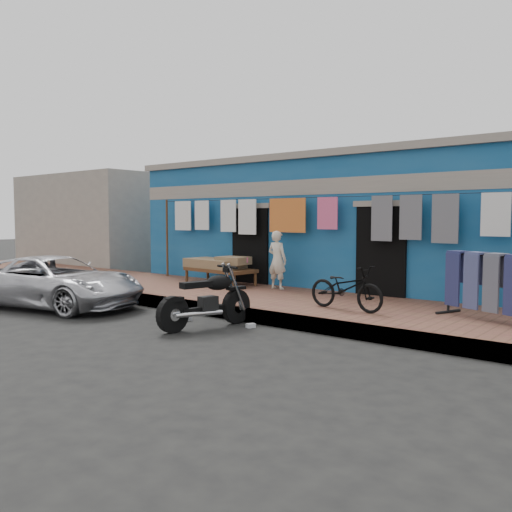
{
  "coord_description": "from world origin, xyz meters",
  "views": [
    {
      "loc": [
        6.32,
        -5.76,
        1.86
      ],
      "look_at": [
        0.0,
        2.0,
        1.15
      ],
      "focal_mm": 38.0,
      "sensor_mm": 36.0,
      "label": 1
    }
  ],
  "objects_px": {
    "car": "(55,281)",
    "bicycle": "(346,283)",
    "charpoy": "(220,271)",
    "seated_person": "(277,260)",
    "motorcycle": "(206,298)",
    "jeans_rack": "(507,288)"
  },
  "relations": [
    {
      "from": "car",
      "to": "jeans_rack",
      "type": "distance_m",
      "value": 8.49
    },
    {
      "from": "bicycle",
      "to": "charpoy",
      "type": "bearing_deg",
      "value": 77.79
    },
    {
      "from": "seated_person",
      "to": "charpoy",
      "type": "distance_m",
      "value": 1.67
    },
    {
      "from": "bicycle",
      "to": "motorcycle",
      "type": "bearing_deg",
      "value": 142.34
    },
    {
      "from": "car",
      "to": "bicycle",
      "type": "distance_m",
      "value": 5.99
    },
    {
      "from": "car",
      "to": "seated_person",
      "type": "relative_size",
      "value": 2.97
    },
    {
      "from": "car",
      "to": "bicycle",
      "type": "bearing_deg",
      "value": -81.4
    },
    {
      "from": "seated_person",
      "to": "motorcycle",
      "type": "relative_size",
      "value": 0.79
    },
    {
      "from": "car",
      "to": "motorcycle",
      "type": "height_order",
      "value": "car"
    },
    {
      "from": "motorcycle",
      "to": "charpoy",
      "type": "distance_m",
      "value": 4.04
    },
    {
      "from": "seated_person",
      "to": "jeans_rack",
      "type": "distance_m",
      "value": 5.22
    },
    {
      "from": "motorcycle",
      "to": "seated_person",
      "type": "bearing_deg",
      "value": 118.78
    },
    {
      "from": "seated_person",
      "to": "motorcycle",
      "type": "xyz_separation_m",
      "value": [
        0.94,
        -3.26,
        -0.39
      ]
    },
    {
      "from": "seated_person",
      "to": "motorcycle",
      "type": "height_order",
      "value": "seated_person"
    },
    {
      "from": "bicycle",
      "to": "charpoy",
      "type": "xyz_separation_m",
      "value": [
        -4.24,
        1.33,
        -0.15
      ]
    },
    {
      "from": "motorcycle",
      "to": "charpoy",
      "type": "height_order",
      "value": "motorcycle"
    },
    {
      "from": "car",
      "to": "motorcycle",
      "type": "distance_m",
      "value": 3.9
    },
    {
      "from": "car",
      "to": "seated_person",
      "type": "distance_m",
      "value": 4.76
    },
    {
      "from": "seated_person",
      "to": "jeans_rack",
      "type": "xyz_separation_m",
      "value": [
        5.12,
        -1.04,
        -0.11
      ]
    },
    {
      "from": "car",
      "to": "jeans_rack",
      "type": "xyz_separation_m",
      "value": [
        8.05,
        2.7,
        0.25
      ]
    },
    {
      "from": "seated_person",
      "to": "bicycle",
      "type": "relative_size",
      "value": 0.89
    },
    {
      "from": "seated_person",
      "to": "bicycle",
      "type": "xyz_separation_m",
      "value": [
        2.6,
        -1.46,
        -0.18
      ]
    }
  ]
}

